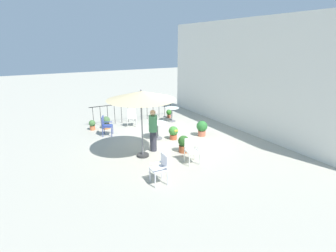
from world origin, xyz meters
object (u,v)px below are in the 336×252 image
(patio_chair_2, at_px, (191,149))
(potted_plant_1, at_px, (92,125))
(patio_chair_1, at_px, (132,116))
(patio_chair_3, at_px, (106,124))
(potted_plant_3, at_px, (173,132))
(cafe_table_0, at_px, (172,112))
(patio_umbrella_0, at_px, (141,96))
(potted_plant_0, at_px, (202,128))
(patio_chair_0, at_px, (161,167))
(potted_plant_4, at_px, (184,144))
(potted_plant_2, at_px, (106,122))
(standing_person, at_px, (153,130))
(cafe_table_1, at_px, (157,127))
(potted_plant_5, at_px, (169,113))

(patio_chair_2, relative_size, potted_plant_1, 1.78)
(patio_chair_1, distance_m, patio_chair_3, 1.64)
(potted_plant_3, bearing_deg, patio_chair_2, -14.98)
(cafe_table_0, distance_m, patio_chair_3, 3.74)
(patio_umbrella_0, distance_m, potted_plant_0, 3.80)
(patio_chair_0, xyz_separation_m, patio_chair_1, (-5.61, 1.28, 0.02))
(patio_chair_1, xyz_separation_m, patio_chair_3, (0.65, -1.50, -0.03))
(potted_plant_4, bearing_deg, patio_chair_3, -148.35)
(patio_chair_2, xyz_separation_m, potted_plant_1, (-5.30, -2.15, -0.25))
(cafe_table_0, relative_size, potted_plant_2, 1.21)
(patio_chair_2, xyz_separation_m, standing_person, (-1.58, -0.70, 0.33))
(standing_person, bearing_deg, patio_chair_0, -20.59)
(potted_plant_2, distance_m, standing_person, 3.70)
(patio_chair_0, height_order, potted_plant_3, patio_chair_0)
(potted_plant_0, xyz_separation_m, potted_plant_1, (-3.24, -4.10, -0.13))
(cafe_table_1, relative_size, potted_plant_1, 1.61)
(potted_plant_1, bearing_deg, potted_plant_0, 51.68)
(patio_umbrella_0, distance_m, cafe_table_0, 4.99)
(patio_chair_3, bearing_deg, patio_umbrella_0, 10.12)
(patio_chair_0, relative_size, potted_plant_4, 1.35)
(patio_chair_0, height_order, patio_chair_2, patio_chair_0)
(potted_plant_5, height_order, standing_person, standing_person)
(potted_plant_3, height_order, potted_plant_4, potted_plant_4)
(potted_plant_4, bearing_deg, potted_plant_1, -151.38)
(potted_plant_0, bearing_deg, potted_plant_1, -128.32)
(patio_chair_3, distance_m, potted_plant_2, 1.00)
(patio_chair_1, distance_m, potted_plant_4, 4.01)
(standing_person, bearing_deg, potted_plant_4, 54.32)
(cafe_table_0, height_order, potted_plant_5, cafe_table_0)
(patio_chair_2, height_order, potted_plant_1, patio_chair_2)
(cafe_table_1, height_order, potted_plant_0, cafe_table_1)
(potted_plant_3, bearing_deg, potted_plant_5, 154.20)
(patio_chair_2, bearing_deg, potted_plant_2, -163.72)
(patio_chair_3, bearing_deg, cafe_table_0, 97.68)
(potted_plant_1, height_order, potted_plant_4, potted_plant_4)
(cafe_table_0, xyz_separation_m, potted_plant_1, (-0.58, -4.06, -0.26))
(cafe_table_0, bearing_deg, patio_chair_2, -22.01)
(patio_chair_3, xyz_separation_m, potted_plant_4, (3.32, 2.05, -0.16))
(patio_chair_0, bearing_deg, standing_person, 159.41)
(patio_umbrella_0, xyz_separation_m, potted_plant_4, (0.39, 1.52, -1.91))
(cafe_table_0, bearing_deg, patio_chair_0, -32.49)
(cafe_table_0, xyz_separation_m, potted_plant_4, (3.82, -1.66, -0.17))
(potted_plant_2, bearing_deg, potted_plant_1, -102.41)
(patio_chair_1, height_order, potted_plant_5, patio_chair_1)
(patio_chair_1, relative_size, potted_plant_0, 1.37)
(cafe_table_0, relative_size, patio_chair_0, 0.83)
(cafe_table_0, distance_m, potted_plant_2, 3.45)
(cafe_table_0, height_order, potted_plant_3, cafe_table_0)
(potted_plant_0, xyz_separation_m, potted_plant_2, (-3.10, -3.45, -0.06))
(potted_plant_1, bearing_deg, patio_chair_0, 5.46)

